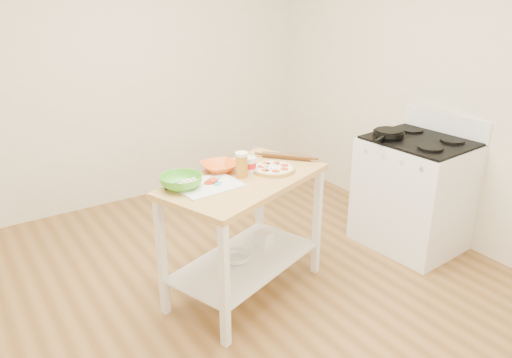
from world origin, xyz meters
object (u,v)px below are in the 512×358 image
Objects in this scene: skillet at (388,133)px; shelf_glass_bowl at (236,258)px; knife at (176,184)px; cutting_board at (208,185)px; yogurt_tub at (250,165)px; prep_island at (245,211)px; rolling_pin at (286,157)px; gas_stove at (414,192)px; green_bowl at (181,182)px; spatula at (218,181)px; shelf_bin at (264,239)px; beer_pint at (242,165)px; orange_bowl at (219,167)px; pizza at (273,169)px.

skillet is 1.93× the size of shelf_glass_bowl.
skillet is 1.87m from knife.
cutting_board is 2.16× the size of yogurt_tub.
rolling_pin is at bearing 16.89° from prep_island.
gas_stove is 2.08m from green_bowl.
spatula is 0.75m from shelf_bin.
yogurt_tub is at bearing 5.91° from cutting_board.
cutting_board is 0.79m from shelf_bin.
prep_island is 1.45m from skillet.
beer_pint is 0.86× the size of shelf_glass_bowl.
gas_stove reaches higher than prep_island.
prep_island is 0.34m from beer_pint.
beer_pint is at bearing -35.46° from knife.
rolling_pin is at bearing 4.48° from green_bowl.
cutting_board reaches higher than shelf_glass_bowl.
beer_pint is (0.20, 0.02, 0.07)m from spatula.
gas_stove is at bearing -15.37° from rolling_pin.
green_bowl is at bearing -89.60° from knife.
spatula is at bearing -168.51° from rolling_pin.
knife is at bearing 178.88° from shelf_bin.
green_bowl is 1.57× the size of beer_pint.
shelf_glass_bowl is at bearing -86.26° from orange_bowl.
gas_stove reaches higher than green_bowl.
pizza reaches higher than shelf_glass_bowl.
spatula is at bearing -174.41° from beer_pint.
shelf_bin is (0.30, 0.09, 0.02)m from shelf_glass_bowl.
cutting_board is 0.75m from rolling_pin.
green_bowl reaches higher than cutting_board.
spatula is at bearing -122.02° from orange_bowl.
knife is at bearing 167.68° from gas_stove.
gas_stove is 1.67m from shelf_glass_bowl.
orange_bowl is 0.21m from yogurt_tub.
yogurt_tub is 0.53× the size of rolling_pin.
rolling_pin reaches higher than spatula.
spatula is at bearing -47.56° from knife.
yogurt_tub is (0.37, 0.06, 0.05)m from cutting_board.
orange_bowl is 0.91× the size of green_bowl.
orange_bowl is 0.54m from rolling_pin.
yogurt_tub is (-1.32, 0.04, -0.02)m from skillet.
yogurt_tub reaches higher than beer_pint.
beer_pint is 0.70m from shelf_glass_bowl.
shelf_bin is (0.15, 0.04, -0.64)m from yogurt_tub.
skillet reaches higher than prep_island.
rolling_pin is at bearing 150.12° from skillet.
green_bowl is at bearing -177.29° from shelf_bin.
pizza is 0.38m from orange_bowl.
yogurt_tub reaches higher than spatula.
green_bowl is 1.40× the size of yogurt_tub.
orange_bowl is 1.43× the size of beer_pint.
green_bowl is 0.89m from rolling_pin.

